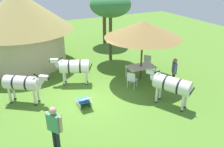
{
  "coord_description": "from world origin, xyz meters",
  "views": [
    {
      "loc": [
        -3.58,
        -9.03,
        5.82
      ],
      "look_at": [
        1.14,
        0.34,
        1.0
      ],
      "focal_mm": 37.77,
      "sensor_mm": 36.0,
      "label": 1
    }
  ],
  "objects": [
    {
      "name": "ground_plane",
      "position": [
        0.0,
        0.0,
        0.0
      ],
      "size": [
        36.0,
        36.0,
        0.0
      ],
      "primitive_type": "plane",
      "color": "#4F7C29"
    },
    {
      "name": "patio_dining_table",
      "position": [
        3.26,
        0.98,
        0.66
      ],
      "size": [
        1.62,
        1.05,
        0.74
      ],
      "rotation": [
        0.0,
        0.0,
        -0.09
      ],
      "color": "silver",
      "rests_on": "ground_plane"
    },
    {
      "name": "zebra_nearest_camera",
      "position": [
        -2.9,
        1.23,
        0.99
      ],
      "size": [
        1.94,
        1.54,
        1.52
      ],
      "rotation": [
        0.0,
        0.0,
        4.09
      ],
      "color": "silver",
      "rests_on": "ground_plane"
    },
    {
      "name": "patio_chair_west_end",
      "position": [
        2.21,
        0.21,
        0.52
      ],
      "size": [
        0.6,
        0.6,
        0.9
      ],
      "rotation": [
        0.0,
        0.0,
        -0.94
      ],
      "color": "silver",
      "rests_on": "ground_plane"
    },
    {
      "name": "striped_lounge_chair",
      "position": [
        -0.6,
        -0.31,
        0.25
      ],
      "size": [
        0.57,
        0.82,
        0.61
      ],
      "rotation": [
        0.0,
        0.0,
        6.27
      ],
      "color": "#2C6AB7",
      "rests_on": "ground_plane"
    },
    {
      "name": "patio_chair_near_hut",
      "position": [
        4.26,
        1.83,
        0.52
      ],
      "size": [
        0.61,
        0.61,
        0.9
      ],
      "rotation": [
        0.0,
        0.0,
        -4.0
      ],
      "color": "silver",
      "rests_on": "ground_plane"
    },
    {
      "name": "zebra_by_umbrella",
      "position": [
        -0.25,
        2.08,
        0.97
      ],
      "size": [
        2.05,
        1.28,
        1.5
      ],
      "rotation": [
        0.0,
        0.0,
        1.14
      ],
      "color": "silver",
      "rests_on": "ground_plane"
    },
    {
      "name": "standing_watcher",
      "position": [
        -2.44,
        -2.6,
        1.07
      ],
      "size": [
        0.45,
        0.54,
        1.77
      ],
      "rotation": [
        0.0,
        0.0,
        -0.98
      ],
      "color": "black",
      "rests_on": "ground_plane"
    },
    {
      "name": "shade_umbrella",
      "position": [
        3.26,
        0.98,
        2.83
      ],
      "size": [
        4.06,
        4.06,
        3.27
      ],
      "color": "brown",
      "rests_on": "ground_plane"
    },
    {
      "name": "guest_beside_umbrella",
      "position": [
        4.25,
        -0.6,
        0.94
      ],
      "size": [
        0.4,
        0.49,
        1.57
      ],
      "rotation": [
        0.0,
        0.0,
        0.99
      ],
      "color": "black",
      "rests_on": "ground_plane"
    },
    {
      "name": "zebra_toward_hut",
      "position": [
        2.93,
        -1.94,
        1.02
      ],
      "size": [
        1.35,
        2.11,
        1.56
      ],
      "rotation": [
        0.0,
        0.0,
        0.47
      ],
      "color": "silver",
      "rests_on": "ground_plane"
    },
    {
      "name": "acacia_tree_far_lawn",
      "position": [
        3.06,
        4.37,
        3.6
      ],
      "size": [
        2.56,
        2.56,
        4.4
      ],
      "color": "#4C462C",
      "rests_on": "ground_plane"
    },
    {
      "name": "thatched_hut",
      "position": [
        -2.11,
        6.25,
        2.55
      ],
      "size": [
        6.4,
        6.4,
        4.55
      ],
      "rotation": [
        0.0,
        0.0,
        5.15
      ],
      "color": "beige",
      "rests_on": "ground_plane"
    }
  ]
}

